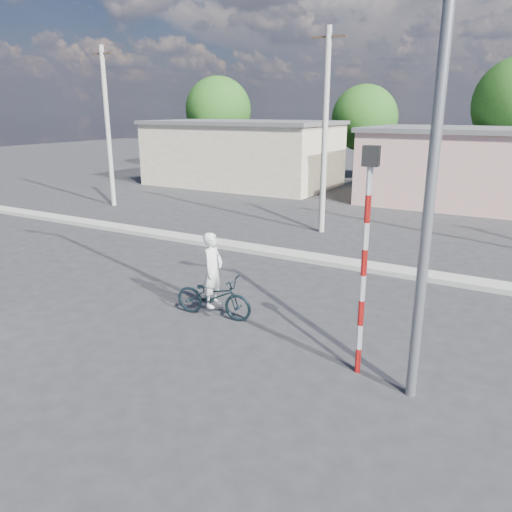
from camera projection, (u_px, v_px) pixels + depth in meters
The scene contains 8 objects.
ground_plane at pixel (181, 364), 10.09m from camera, with size 120.00×120.00×0.00m, color #262628.
median at pixel (330, 261), 16.71m from camera, with size 40.00×0.80×0.16m, color #99968E.
bicycle at pixel (214, 296), 12.27m from camera, with size 0.71×2.03×1.07m, color black.
cyclist at pixel (213, 281), 12.16m from camera, with size 0.67×0.44×1.84m, color silver.
traffic_pole at pixel (365, 244), 9.07m from camera, with size 0.28×0.18×4.36m.
streetlight at pixel (428, 109), 7.70m from camera, with size 2.34×0.22×9.00m.
building_row at pixel (447, 163), 27.23m from camera, with size 37.80×7.30×4.44m.
utility_poles at pixel (465, 136), 17.35m from camera, with size 35.40×0.24×8.00m.
Camera 1 is at (5.86, -7.08, 4.96)m, focal length 35.00 mm.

